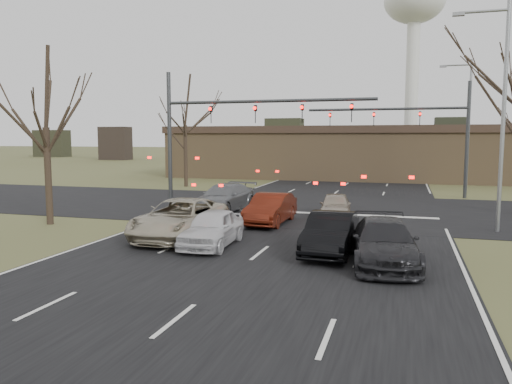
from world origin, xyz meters
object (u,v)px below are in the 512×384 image
streetlight_right_near (500,105)px  car_red_ahead (270,209)px  water_tower (414,11)px  mast_arm_far (424,126)px  car_grey_ahead (224,198)px  car_silver_suv (180,219)px  streetlight_right_far (467,119)px  car_black_hatch (331,233)px  car_silver_ahead (335,206)px  car_white_sedan (212,228)px  mast_arm_near (221,122)px  building (375,152)px  car_charcoal_sedan (384,242)px

streetlight_right_near → car_red_ahead: 11.21m
water_tower → car_red_ahead: bearing=-93.7°
mast_arm_far → car_grey_ahead: size_ratio=2.10×
mast_arm_far → car_silver_suv: (-10.18, -18.22, -4.21)m
streetlight_right_far → car_black_hatch: (-6.87, -23.22, -4.85)m
car_red_ahead → car_silver_ahead: car_red_ahead is taller
streetlight_right_far → car_grey_ahead: size_ratio=1.89×
car_silver_suv → car_white_sedan: car_silver_suv is taller
mast_arm_far → car_black_hatch: bearing=-101.0°
mast_arm_far → streetlight_right_far: bearing=51.9°
water_tower → streetlight_right_far: size_ratio=4.45×
car_grey_ahead → car_silver_ahead: 6.50m
car_silver_suv → car_black_hatch: 6.53m
streetlight_right_far → car_silver_ahead: size_ratio=2.57×
streetlight_right_far → mast_arm_near: bearing=-136.1°
streetlight_right_far → car_silver_suv: size_ratio=1.71×
streetlight_right_far → car_red_ahead: size_ratio=2.22×
building → water_tower: (4.00, 82.00, 32.80)m
building → car_grey_ahead: bearing=-105.1°
building → streetlight_right_far: size_ratio=4.24×
building → car_red_ahead: 29.08m
car_white_sedan → car_black_hatch: 4.57m
mast_arm_near → car_silver_suv: (1.23, -8.22, -4.26)m
mast_arm_near → car_charcoal_sedan: size_ratio=2.38×
car_black_hatch → car_silver_ahead: 7.97m
water_tower → car_grey_ahead: size_ratio=8.42×
car_grey_ahead → car_red_ahead: bearing=-36.0°
streetlight_right_far → car_black_hatch: 24.70m
streetlight_right_near → car_silver_suv: streetlight_right_near is taller
car_grey_ahead → mast_arm_far: bearing=50.1°
car_silver_suv → car_silver_ahead: size_ratio=1.50×
water_tower → mast_arm_far: water_tower is taller
water_tower → mast_arm_far: 101.67m
streetlight_right_near → car_grey_ahead: (-13.70, 2.50, -4.82)m
streetlight_right_far → car_silver_suv: bearing=-120.9°
streetlight_right_far → car_charcoal_sedan: size_ratio=1.96×
car_charcoal_sedan → car_silver_suv: bearing=158.9°
water_tower → car_red_ahead: (-7.25, -110.84, -34.73)m
building → streetlight_right_near: 28.97m
streetlight_right_near → car_grey_ahead: size_ratio=1.89×
car_white_sedan → car_silver_ahead: bearing=62.8°
building → mast_arm_far: (4.18, -15.00, 2.35)m
streetlight_right_far → car_black_hatch: size_ratio=2.23×
mast_arm_far → car_grey_ahead: mast_arm_far is taller
water_tower → streetlight_right_near: size_ratio=4.45×
car_charcoal_sedan → car_black_hatch: bearing=143.8°
car_grey_ahead → car_white_sedan: bearing=-66.0°
car_black_hatch → car_red_ahead: bearing=125.3°
car_grey_ahead → mast_arm_near: bearing=131.6°
building → car_silver_ahead: 26.38m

